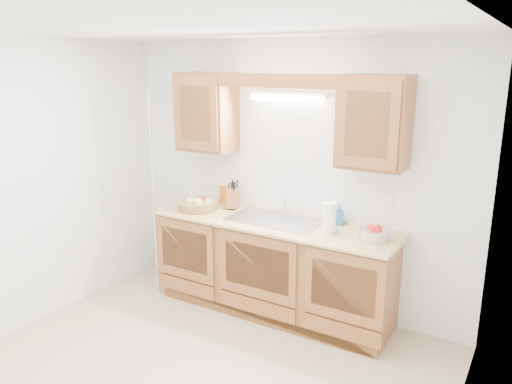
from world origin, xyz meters
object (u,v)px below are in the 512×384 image
Objects in this scene: fruit_basket at (198,204)px; knife_block at (233,198)px; apple_bowl at (374,233)px; paper_towel at (329,217)px.

fruit_basket is 0.34m from knife_block.
apple_bowl reaches higher than fruit_basket.
paper_towel is (1.35, 0.05, 0.07)m from fruit_basket.
fruit_basket is at bearing -161.41° from knife_block.
fruit_basket is 1.55× the size of knife_block.
paper_towel reaches higher than apple_bowl.
knife_block is at bearing 36.33° from fruit_basket.
fruit_basket is at bearing -179.06° from apple_bowl.
paper_towel is at bearing -25.91° from knife_block.
knife_block is 1.09m from paper_towel.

